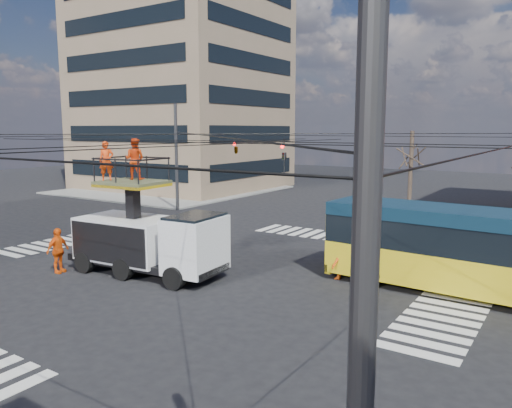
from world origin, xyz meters
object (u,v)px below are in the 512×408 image
object	(u,v)px
flagger	(338,259)
traffic_cone	(85,249)
utility_truck	(149,229)
worker_ground	(58,250)
city_bus	(501,254)

from	to	relation	value
flagger	traffic_cone	bearing A→B (deg)	-81.58
flagger	utility_truck	bearing A→B (deg)	-68.71
utility_truck	worker_ground	distance (m)	4.07
city_bus	traffic_cone	world-z (taller)	city_bus
utility_truck	flagger	distance (m)	7.97
traffic_cone	worker_ground	size ratio (longest dim) A/B	0.33
utility_truck	flagger	xyz separation A→B (m)	(6.93, 3.76, -1.11)
city_bus	utility_truck	bearing A→B (deg)	-157.91
flagger	city_bus	bearing A→B (deg)	89.46
utility_truck	worker_ground	world-z (taller)	utility_truck
utility_truck	flagger	bearing A→B (deg)	23.72
utility_truck	city_bus	world-z (taller)	utility_truck
utility_truck	worker_ground	bearing A→B (deg)	-154.41
city_bus	traffic_cone	distance (m)	18.21
city_bus	flagger	bearing A→B (deg)	-170.37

